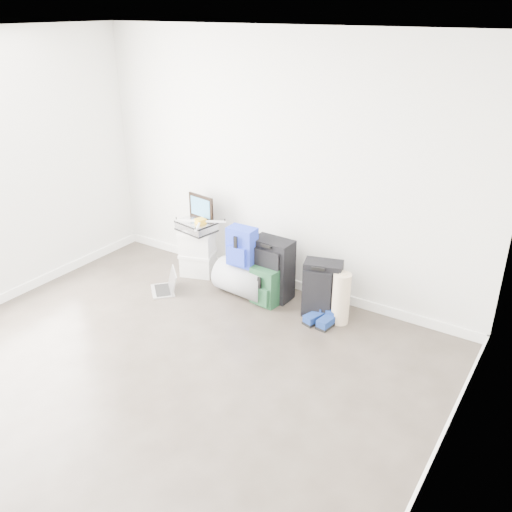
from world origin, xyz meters
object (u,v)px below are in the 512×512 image
Objects in this scene: briefcase at (196,226)px; large_suitcase at (272,269)px; laptop at (167,286)px; carry_on at (322,289)px; boxes_stack at (198,252)px; duffel_bag at (244,279)px.

large_suitcase is (1.01, -0.01, -0.26)m from briefcase.
briefcase reaches higher than laptop.
large_suitcase is at bearing 8.93° from briefcase.
carry_on is at bearing 7.61° from briefcase.
boxes_stack is 0.92× the size of carry_on.
briefcase reaches higher than carry_on.
duffel_bag is at bearing 69.89° from laptop.
carry_on is (0.61, -0.05, -0.04)m from large_suitcase.
briefcase is at bearing 129.56° from laptop.
duffel_bag is (0.73, -0.13, -0.09)m from boxes_stack.
briefcase is 0.67× the size of duffel_bag.
large_suitcase reaches higher than boxes_stack.
large_suitcase is at bearing 68.78° from laptop.
boxes_stack is at bearing 174.68° from duffel_bag.
laptop is (-0.76, -0.39, -0.13)m from duffel_bag.
briefcase reaches higher than boxes_stack.
boxes_stack is 0.75m from duffel_bag.
briefcase is at bearing -178.93° from large_suitcase.
boxes_stack is 0.57m from laptop.
boxes_stack is 1.62m from carry_on.
large_suitcase is 1.19m from laptop.
boxes_stack is at bearing -178.93° from large_suitcase.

